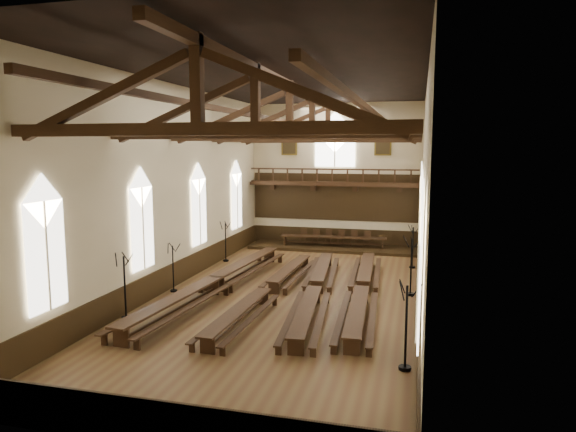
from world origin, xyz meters
name	(u,v)px	position (x,y,z in m)	size (l,w,h in m)	color
ground	(290,294)	(0.00, 0.00, 0.00)	(26.00, 26.00, 0.00)	brown
room_walls	(290,158)	(0.00, 0.00, 6.46)	(26.00, 26.00, 26.00)	beige
wainscot_band	(290,282)	(0.00, 0.00, 0.60)	(12.00, 26.00, 1.20)	black
side_windows	(290,216)	(0.00, 0.00, 3.74)	(11.85, 19.80, 4.50)	silver
end_window	(335,143)	(0.00, 12.90, 7.22)	(2.80, 0.12, 3.80)	white
minstrels_gallery	(334,191)	(0.00, 12.66, 3.91)	(11.80, 1.24, 3.70)	#392012
portraits	(335,145)	(0.00, 12.90, 7.10)	(7.75, 0.09, 1.45)	brown
roof_trusses	(290,119)	(0.00, 0.00, 8.22)	(11.70, 25.70, 2.80)	#392012
refectory_row_a	(216,281)	(-3.47, -0.64, 0.59)	(2.27, 15.12, 0.82)	#392012
refectory_row_b	(268,289)	(-0.75, -0.99, 0.49)	(1.55, 13.77, 0.68)	#392012
refectory_row_c	(315,287)	(1.28, -0.31, 0.51)	(2.08, 14.10, 0.71)	#392012
refectory_row_d	(362,287)	(3.39, 0.22, 0.52)	(1.80, 14.10, 0.71)	#392012
dais	(333,248)	(0.19, 11.40, 0.10)	(11.40, 2.91, 0.19)	black
high_table	(333,238)	(0.19, 11.40, 0.77)	(7.28, 1.24, 0.68)	#392012
high_chairs	(335,237)	(0.19, 12.12, 0.75)	(4.96, 0.47, 1.02)	#392012
candelabrum_left_near	(125,299)	(-5.55, -5.10, 0.84)	(0.80, 0.83, 2.76)	black
candelabrum_left_mid	(173,277)	(-5.55, -0.92, 0.73)	(0.66, 0.73, 2.39)	black
candelabrum_left_far	(226,249)	(-5.55, 5.98, 0.75)	(0.74, 0.72, 2.48)	black
candelabrum_right_near	(406,343)	(5.55, -7.17, 0.87)	(0.77, 0.88, 2.87)	black
candelabrum_right_mid	(411,277)	(5.55, 1.29, 0.87)	(0.87, 0.80, 2.86)	black
candelabrum_right_far	(413,255)	(5.55, 7.01, 0.77)	(0.75, 0.75, 2.53)	black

